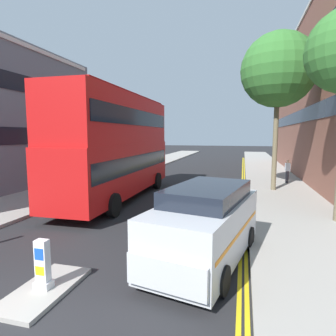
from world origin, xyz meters
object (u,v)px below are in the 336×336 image
at_px(double_decker_bus_away, 118,144).
at_px(taxi_minivan, 204,225).
at_px(keep_left_bollard, 43,266).
at_px(pedestrian_far, 287,171).

xyz_separation_m(double_decker_bus_away, taxi_minivan, (5.61, -6.68, -1.96)).
bearing_deg(double_decker_bus_away, taxi_minivan, -49.94).
bearing_deg(keep_left_bollard, double_decker_bus_away, 104.48).
xyz_separation_m(double_decker_bus_away, pedestrian_far, (9.62, 6.99, -2.04)).
bearing_deg(pedestrian_far, keep_left_bollard, -114.34).
height_order(taxi_minivan, pedestrian_far, taxi_minivan).
xyz_separation_m(taxi_minivan, pedestrian_far, (4.01, 13.67, -0.08)).
height_order(keep_left_bollard, taxi_minivan, taxi_minivan).
bearing_deg(taxi_minivan, keep_left_bollard, -143.61).
distance_m(double_decker_bus_away, pedestrian_far, 12.07).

